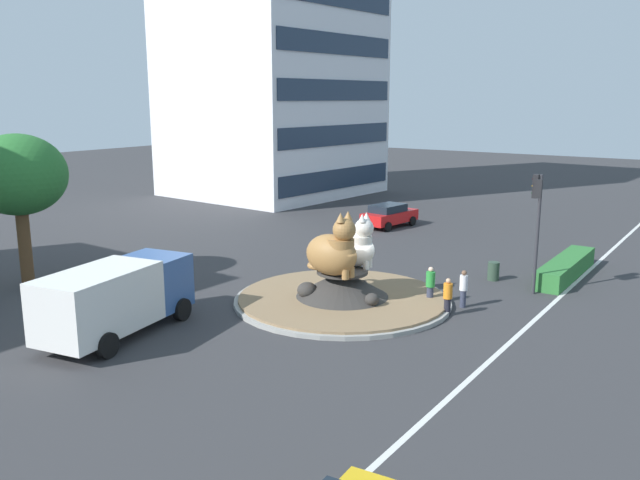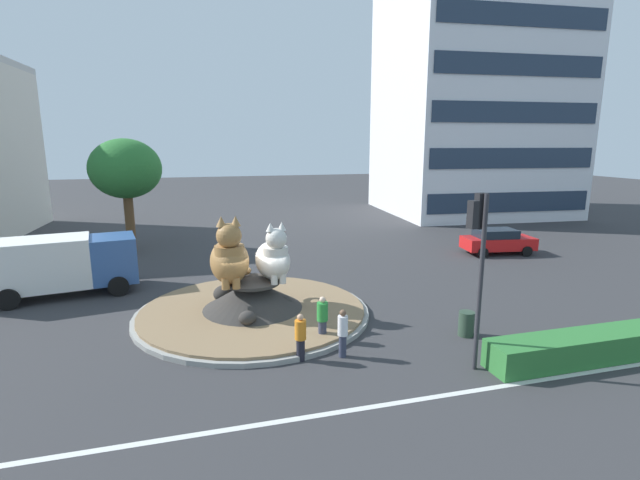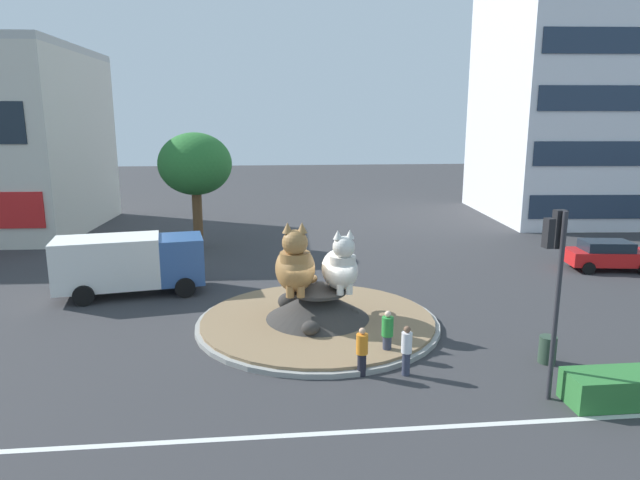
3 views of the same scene
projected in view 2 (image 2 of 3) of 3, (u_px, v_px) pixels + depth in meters
name	position (u px, v px, depth m)	size (l,w,h in m)	color
ground_plane	(253.00, 314.00, 18.91)	(160.00, 160.00, 0.00)	#333335
lane_centreline	(293.00, 419.00, 11.73)	(112.00, 0.20, 0.01)	silver
roundabout_island	(253.00, 304.00, 18.82)	(9.38, 9.38, 1.43)	gray
cat_statue_tabby	(230.00, 258.00, 18.08)	(1.80, 2.72, 2.75)	#9E703D
cat_statue_white	(274.00, 258.00, 18.61)	(1.60, 2.59, 2.42)	silver
traffic_light_mast	(479.00, 243.00, 13.62)	(0.71, 0.58, 5.42)	#2D2D33
office_tower	(475.00, 57.00, 44.15)	(16.98, 15.98, 29.69)	silver
clipped_hedge_strip	(587.00, 347.00, 14.87)	(6.93, 1.20, 0.90)	#2D7033
broadleaf_tree_behind_island	(125.00, 170.00, 29.31)	(4.41, 4.41, 7.12)	brown
pedestrian_orange_shirt	(300.00, 336.00, 14.77)	(0.37, 0.37, 1.57)	black
pedestrian_green_shirt	(322.00, 318.00, 16.25)	(0.39, 0.39, 1.62)	#33384C
pedestrian_white_shirt	(343.00, 332.00, 15.01)	(0.33, 0.33, 1.62)	#33384C
sedan_on_far_lane	(497.00, 241.00, 29.06)	(4.52, 2.50, 1.57)	red
delivery_box_truck	(59.00, 263.00, 20.99)	(6.74, 3.52, 2.68)	#335693
litter_bin	(466.00, 324.00, 16.76)	(0.56, 0.56, 0.90)	#2D4233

